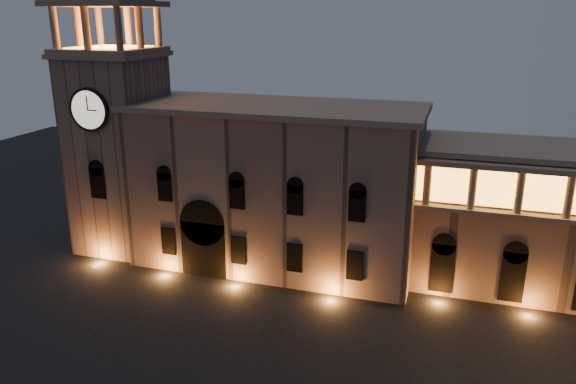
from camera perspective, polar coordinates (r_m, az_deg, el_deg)
name	(u,v)px	position (r m, az deg, el deg)	size (l,w,h in m)	color
ground	(208,380)	(45.30, -8.09, -18.34)	(160.00, 160.00, 0.00)	black
government_building	(275,186)	(60.45, -1.33, 0.60)	(30.80, 12.80, 17.60)	#7F6153
clock_tower	(119,143)	(66.82, -16.80, 4.81)	(9.80, 9.80, 32.40)	#7F6153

